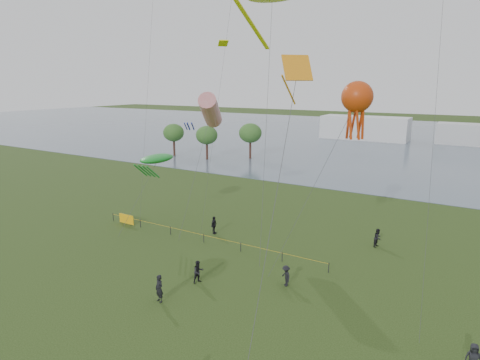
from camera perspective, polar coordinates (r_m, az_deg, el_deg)
The scene contains 15 objects.
lake at distance 114.75m, azimuth 23.65°, elevation 5.22°, with size 400.00×120.00×0.08m, color slate.
pavilion_left at distance 111.61m, azimuth 17.31°, elevation 7.08°, with size 22.00×8.00×6.00m, color silver.
pavilion_right at distance 111.66m, azimuth 30.77°, elevation 5.54°, with size 18.00×7.00×5.00m, color silver.
trees at distance 79.22m, azimuth -3.98°, elevation 6.59°, with size 19.18×9.51×6.94m.
fence at distance 41.45m, azimuth -12.11°, elevation -6.34°, with size 24.07×0.07×1.05m.
spectator_a at distance 30.65m, azimuth -5.94°, elevation -12.84°, with size 0.84×0.65×1.72m, color black.
spectator_b at distance 30.25m, azimuth 6.55°, elevation -13.38°, with size 1.02×0.59×1.58m, color black.
spectator_c at distance 39.75m, azimuth -3.72°, elevation -6.42°, with size 1.04×0.43×1.77m, color black.
spectator_d at distance 25.31m, azimuth 30.22°, elevation -21.08°, with size 0.80×0.52×1.64m, color black.
spectator_f at distance 28.57m, azimuth -11.42°, elevation -14.90°, with size 0.71×0.46×1.94m, color black.
spectator_g at distance 38.71m, azimuth 19.00°, elevation -7.78°, with size 0.83×0.65×1.71m, color black.
kite_windsock at distance 41.60m, azimuth -4.24°, elevation 9.83°, with size 4.26×9.16×13.69m.
kite_creature at distance 41.67m, azimuth -11.77°, elevation 2.96°, with size 2.36×7.04×7.43m.
kite_octopus at distance 29.13m, azimuth 16.31°, elevation 11.12°, with size 6.24×3.89×14.65m.
kite_delta at distance 18.98m, azimuth 7.65°, elevation 13.28°, with size 1.56×8.10×15.77m.
Camera 1 is at (13.62, -13.02, 14.46)m, focal length 30.00 mm.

